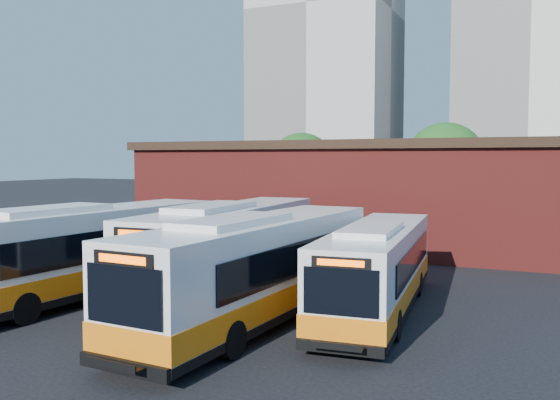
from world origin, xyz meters
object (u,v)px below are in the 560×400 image
at_px(bus_mideast, 258,272).
at_px(bus_farwest, 13,254).
at_px(bus_midwest, 230,249).
at_px(bus_east, 377,271).
at_px(transit_worker, 126,331).
at_px(bus_west, 84,255).

bearing_deg(bus_mideast, bus_farwest, -177.39).
xyz_separation_m(bus_farwest, bus_mideast, (11.34, -0.18, 0.18)).
bearing_deg(bus_midwest, bus_east, -12.64).
relative_size(bus_midwest, bus_mideast, 1.00).
relative_size(bus_mideast, bus_east, 1.13).
distance_m(bus_mideast, transit_worker, 5.32).
relative_size(bus_west, bus_east, 1.15).
xyz_separation_m(bus_farwest, bus_west, (3.75, -0.00, 0.20)).
bearing_deg(bus_mideast, bus_midwest, 133.23).
xyz_separation_m(bus_midwest, transit_worker, (1.94, -9.04, -0.77)).
bearing_deg(transit_worker, bus_west, 72.02).
xyz_separation_m(bus_west, bus_midwest, (4.31, 3.77, -0.01)).
relative_size(bus_midwest, transit_worker, 7.72).
relative_size(bus_farwest, bus_west, 0.87).
bearing_deg(transit_worker, bus_midwest, 34.25).
bearing_deg(bus_farwest, bus_east, 14.24).
height_order(bus_farwest, bus_east, bus_farwest).
distance_m(bus_farwest, bus_mideast, 11.35).
height_order(bus_east, transit_worker, bus_east).
xyz_separation_m(bus_west, transit_worker, (6.26, -5.27, -0.79)).
bearing_deg(bus_mideast, bus_east, 44.12).
height_order(bus_farwest, bus_west, bus_west).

